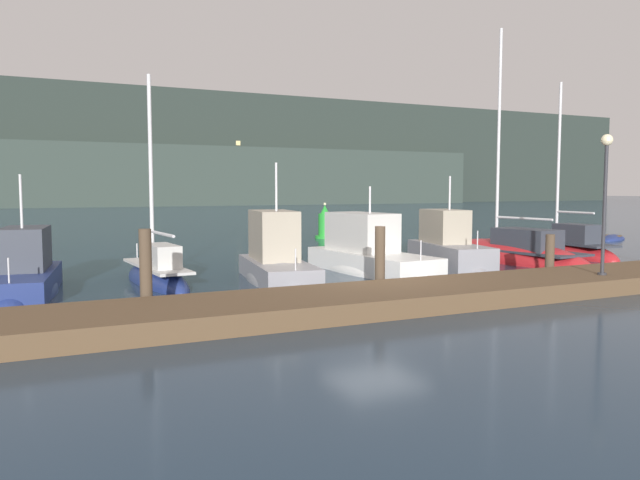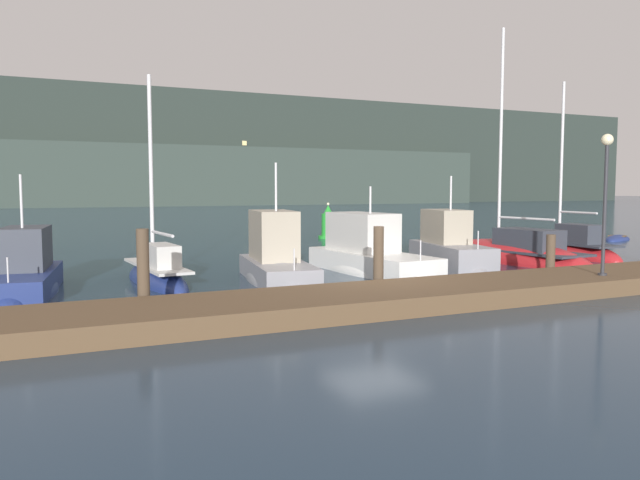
# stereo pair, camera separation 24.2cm
# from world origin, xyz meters

# --- Properties ---
(ground_plane) EXTENTS (400.00, 400.00, 0.00)m
(ground_plane) POSITION_xyz_m (0.00, 0.00, 0.00)
(ground_plane) COLOR #1E3347
(dock) EXTENTS (33.93, 2.80, 0.45)m
(dock) POSITION_xyz_m (0.00, -1.88, 0.23)
(dock) COLOR brown
(dock) RESTS_ON ground
(mooring_pile_1) EXTENTS (0.28, 0.28, 1.95)m
(mooring_pile_1) POSITION_xyz_m (-6.19, -0.23, 0.98)
(mooring_pile_1) COLOR #4C3D2D
(mooring_pile_1) RESTS_ON ground
(mooring_pile_2) EXTENTS (0.28, 0.28, 1.85)m
(mooring_pile_2) POSITION_xyz_m (0.00, -0.23, 0.93)
(mooring_pile_2) COLOR #4C3D2D
(mooring_pile_2) RESTS_ON ground
(mooring_pile_3) EXTENTS (0.28, 0.28, 1.44)m
(mooring_pile_3) POSITION_xyz_m (6.19, -0.23, 0.72)
(mooring_pile_3) COLOR #4C3D2D
(mooring_pile_3) RESTS_ON ground
(motorboat_berth_2) EXTENTS (2.38, 5.41, 3.91)m
(motorboat_berth_2) POSITION_xyz_m (-8.70, 3.94, 0.27)
(motorboat_berth_2) COLOR navy
(motorboat_berth_2) RESTS_ON ground
(sailboat_berth_3) EXTENTS (1.58, 5.31, 6.86)m
(sailboat_berth_3) POSITION_xyz_m (-5.06, 4.35, 0.15)
(sailboat_berth_3) COLOR navy
(sailboat_berth_3) RESTS_ON ground
(motorboat_berth_4) EXTENTS (2.55, 5.54, 4.33)m
(motorboat_berth_4) POSITION_xyz_m (-1.62, 3.26, 0.35)
(motorboat_berth_4) COLOR gray
(motorboat_berth_4) RESTS_ON ground
(motorboat_berth_5) EXTENTS (2.52, 6.35, 3.63)m
(motorboat_berth_5) POSITION_xyz_m (2.03, 3.79, 0.31)
(motorboat_berth_5) COLOR white
(motorboat_berth_5) RESTS_ON ground
(motorboat_berth_6) EXTENTS (2.52, 4.96, 3.90)m
(motorboat_berth_6) POSITION_xyz_m (5.23, 3.61, 0.38)
(motorboat_berth_6) COLOR gray
(motorboat_berth_6) RESTS_ON ground
(sailboat_berth_7) EXTENTS (2.81, 7.89, 10.01)m
(sailboat_berth_7) POSITION_xyz_m (8.68, 4.28, 0.11)
(sailboat_berth_7) COLOR red
(sailboat_berth_7) RESTS_ON ground
(sailboat_berth_8) EXTENTS (1.90, 5.77, 8.06)m
(sailboat_berth_8) POSITION_xyz_m (12.09, 4.65, 0.14)
(sailboat_berth_8) COLOR red
(sailboat_berth_8) RESTS_ON ground
(channel_buoy) EXTENTS (1.12, 1.12, 2.05)m
(channel_buoy) POSITION_xyz_m (7.02, 17.53, 0.77)
(channel_buoy) COLOR green
(channel_buoy) RESTS_ON ground
(dock_lamppost) EXTENTS (0.32, 0.32, 3.91)m
(dock_lamppost) POSITION_xyz_m (5.93, -2.41, 3.07)
(dock_lamppost) COLOR #2D2D33
(dock_lamppost) RESTS_ON dock
(hillside_backdrop) EXTENTS (240.00, 23.00, 19.85)m
(hillside_backdrop) POSITION_xyz_m (-0.20, 98.67, 9.14)
(hillside_backdrop) COLOR #28332D
(hillside_backdrop) RESTS_ON ground
(rowboat_adrift) EXTENTS (3.26, 2.39, 0.56)m
(rowboat_adrift) POSITION_xyz_m (21.18, 9.70, 0.00)
(rowboat_adrift) COLOR navy
(rowboat_adrift) RESTS_ON ground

